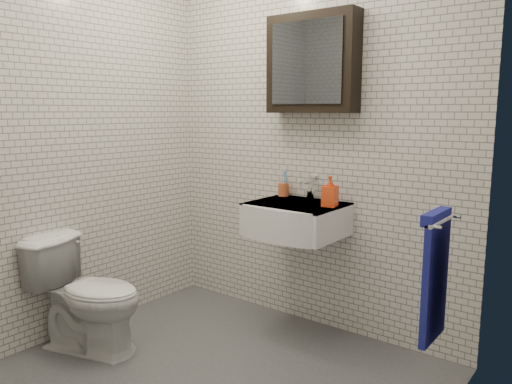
# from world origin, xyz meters

# --- Properties ---
(ground) EXTENTS (2.20, 2.00, 0.01)m
(ground) POSITION_xyz_m (0.00, 0.00, 0.01)
(ground) COLOR #47494E
(ground) RESTS_ON ground
(room_shell) EXTENTS (2.22, 2.02, 2.51)m
(room_shell) POSITION_xyz_m (0.00, 0.00, 1.47)
(room_shell) COLOR silver
(room_shell) RESTS_ON ground
(washbasin) EXTENTS (0.55, 0.50, 0.20)m
(washbasin) POSITION_xyz_m (0.05, 0.73, 0.76)
(washbasin) COLOR white
(washbasin) RESTS_ON room_shell
(faucet) EXTENTS (0.06, 0.20, 0.15)m
(faucet) POSITION_xyz_m (0.05, 0.93, 0.92)
(faucet) COLOR silver
(faucet) RESTS_ON washbasin
(mirror_cabinet) EXTENTS (0.60, 0.15, 0.60)m
(mirror_cabinet) POSITION_xyz_m (0.05, 0.93, 1.70)
(mirror_cabinet) COLOR black
(mirror_cabinet) RESTS_ON room_shell
(towel_rail) EXTENTS (0.09, 0.30, 0.58)m
(towel_rail) POSITION_xyz_m (1.04, 0.35, 0.72)
(towel_rail) COLOR silver
(towel_rail) RESTS_ON room_shell
(toothbrush_cup) EXTENTS (0.09, 0.09, 0.19)m
(toothbrush_cup) POSITION_xyz_m (-0.16, 0.94, 0.90)
(toothbrush_cup) COLOR #C05B30
(toothbrush_cup) RESTS_ON washbasin
(soap_bottle) EXTENTS (0.10, 0.10, 0.18)m
(soap_bottle) POSITION_xyz_m (0.27, 0.80, 0.94)
(soap_bottle) COLOR orange
(soap_bottle) RESTS_ON washbasin
(toilet) EXTENTS (0.75, 0.56, 0.68)m
(toilet) POSITION_xyz_m (-0.80, -0.16, 0.34)
(toilet) COLOR white
(toilet) RESTS_ON ground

